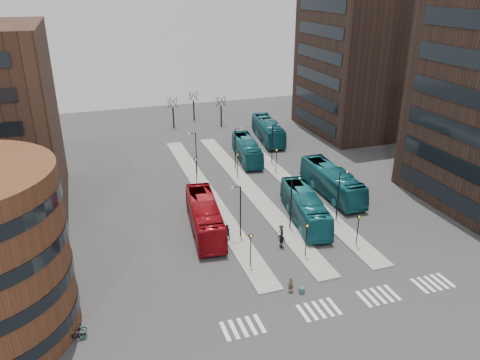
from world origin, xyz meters
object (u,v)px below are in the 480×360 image
object	(u,v)px
suitcase	(302,290)
bicycle_mid	(75,335)
bicycle_near	(75,336)
red_bus	(205,216)
teal_bus_b	(247,149)
teal_bus_d	(268,130)
teal_bus_a	(305,207)
bicycle_far	(75,332)
teal_bus_c	(332,181)
traveller	(291,285)
commuter_b	(282,240)
commuter_c	(281,231)
commuter_a	(227,233)

from	to	relation	value
suitcase	bicycle_mid	bearing A→B (deg)	-171.54
bicycle_mid	bicycle_near	bearing A→B (deg)	-168.52
red_bus	teal_bus_b	size ratio (longest dim) A/B	1.08
bicycle_near	teal_bus_d	bearing A→B (deg)	-40.03
teal_bus_b	teal_bus_d	world-z (taller)	teal_bus_d
suitcase	teal_bus_d	bearing A→B (deg)	81.40
red_bus	teal_bus_a	size ratio (longest dim) A/B	1.02
bicycle_far	bicycle_mid	bearing A→B (deg)	156.98
teal_bus_b	teal_bus_c	bearing A→B (deg)	-61.09
red_bus	bicycle_near	world-z (taller)	red_bus
bicycle_mid	bicycle_far	xyz separation A→B (m)	(0.00, 0.30, 0.03)
traveller	teal_bus_c	bearing A→B (deg)	52.56
teal_bus_a	bicycle_near	bearing A→B (deg)	-144.30
commuter_b	traveller	bearing A→B (deg)	142.55
red_bus	bicycle_mid	world-z (taller)	red_bus
traveller	bicycle_near	distance (m)	18.74
teal_bus_c	commuter_c	xyz separation A→B (m)	(-10.93, -8.46, -1.08)
commuter_b	commuter_c	bearing A→B (deg)	-42.09
teal_bus_d	bicycle_near	world-z (taller)	teal_bus_d
teal_bus_a	teal_bus_b	xyz separation A→B (m)	(0.47, 21.62, -0.09)
suitcase	bicycle_near	size ratio (longest dim) A/B	0.34
teal_bus_a	bicycle_near	size ratio (longest dim) A/B	7.07
bicycle_mid	suitcase	bearing A→B (deg)	-79.45
teal_bus_d	bicycle_far	distance (m)	53.48
teal_bus_c	teal_bus_d	size ratio (longest dim) A/B	1.01
red_bus	bicycle_far	xyz separation A→B (m)	(-14.28, -13.61, -1.28)
red_bus	commuter_a	distance (m)	3.49
teal_bus_a	commuter_a	xyz separation A→B (m)	(-10.10, -1.46, -0.82)
traveller	commuter_a	xyz separation A→B (m)	(-2.77, 10.79, 0.17)
suitcase	bicycle_far	distance (m)	19.61
teal_bus_d	bicycle_far	size ratio (longest dim) A/B	6.90
teal_bus_a	teal_bus_d	bearing A→B (deg)	86.09
traveller	commuter_b	size ratio (longest dim) A/B	0.83
teal_bus_c	bicycle_mid	size ratio (longest dim) A/B	8.39
suitcase	traveller	size ratio (longest dim) A/B	0.39
red_bus	bicycle_mid	xyz separation A→B (m)	(-14.28, -13.91, -1.31)
teal_bus_a	teal_bus_b	distance (m)	21.63
commuter_a	bicycle_near	size ratio (longest dim) A/B	1.05
commuter_b	bicycle_mid	distance (m)	22.35
commuter_a	bicycle_far	xyz separation A→B (m)	(-15.96, -10.67, -0.43)
suitcase	bicycle_far	xyz separation A→B (m)	(-19.60, 0.62, 0.20)
teal_bus_d	commuter_c	xyz separation A→B (m)	(-11.56, -32.57, -1.07)
teal_bus_a	commuter_c	xyz separation A→B (m)	(-4.26, -2.91, -0.98)
suitcase	teal_bus_b	xyz separation A→B (m)	(6.93, 34.37, 1.35)
bicycle_near	commuter_b	bearing A→B (deg)	-71.54
teal_bus_d	bicycle_near	bearing A→B (deg)	-120.54
commuter_b	bicycle_mid	xyz separation A→B (m)	(-21.02, -7.57, -0.45)
teal_bus_a	commuter_b	bearing A→B (deg)	-126.11
commuter_a	commuter_c	xyz separation A→B (m)	(5.84, -1.45, -0.16)
red_bus	commuter_b	world-z (taller)	red_bus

